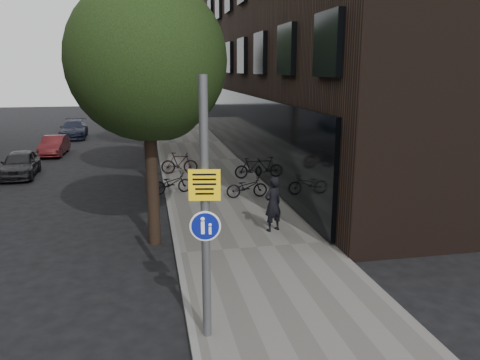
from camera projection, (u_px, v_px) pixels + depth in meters
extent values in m
plane|color=black|center=(281.00, 308.00, 10.16)|extent=(120.00, 120.00, 0.00)
cube|color=#64625D|center=(221.00, 191.00, 19.74)|extent=(4.50, 60.00, 0.12)
cube|color=slate|center=(167.00, 193.00, 19.31)|extent=(0.15, 60.00, 0.13)
cube|color=black|center=(315.00, 8.00, 30.68)|extent=(12.00, 40.00, 18.00)
cylinder|color=black|center=(153.00, 192.00, 13.59)|extent=(0.36, 0.36, 3.20)
sphere|color=black|center=(147.00, 60.00, 12.73)|extent=(4.40, 4.40, 4.40)
sphere|color=black|center=(162.00, 96.00, 13.80)|extent=(2.64, 2.64, 2.64)
cylinder|color=black|center=(150.00, 146.00, 21.70)|extent=(0.36, 0.36, 3.20)
sphere|color=black|center=(146.00, 64.00, 20.84)|extent=(5.00, 5.00, 5.00)
sphere|color=black|center=(155.00, 86.00, 21.91)|extent=(3.00, 3.00, 3.00)
cylinder|color=black|center=(148.00, 124.00, 30.28)|extent=(0.36, 0.36, 3.20)
sphere|color=black|center=(145.00, 65.00, 29.43)|extent=(5.00, 5.00, 5.00)
sphere|color=black|center=(152.00, 81.00, 30.50)|extent=(3.00, 3.00, 3.00)
cylinder|color=#595B5E|center=(205.00, 213.00, 8.39)|extent=(0.16, 0.16, 4.87)
cube|color=yellow|center=(205.00, 184.00, 8.27)|extent=(0.56, 0.13, 0.56)
cylinder|color=navy|center=(205.00, 224.00, 8.44)|extent=(0.49, 0.10, 0.50)
cylinder|color=white|center=(205.00, 224.00, 8.44)|extent=(0.56, 0.11, 0.56)
imported|color=black|center=(273.00, 204.00, 14.52)|extent=(0.75, 0.64, 1.74)
imported|color=black|center=(247.00, 187.00, 18.41)|extent=(1.64, 0.60, 0.86)
imported|color=black|center=(252.00, 168.00, 21.69)|extent=(1.63, 0.55, 0.97)
imported|color=black|center=(172.00, 183.00, 19.00)|extent=(1.75, 0.97, 0.87)
imported|color=black|center=(179.00, 163.00, 22.56)|extent=(1.80, 0.71, 1.05)
imported|color=black|center=(20.00, 164.00, 22.47)|extent=(1.68, 3.77, 1.26)
imported|color=#58191C|center=(54.00, 146.00, 28.11)|extent=(1.37, 3.56, 1.16)
imported|color=#1B2031|center=(74.00, 129.00, 35.18)|extent=(2.04, 4.59, 1.31)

